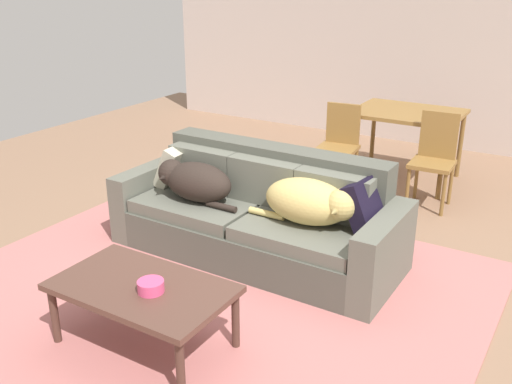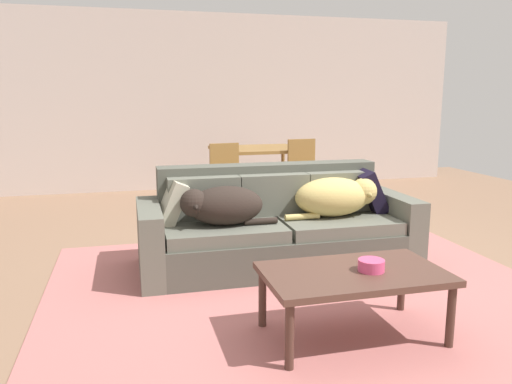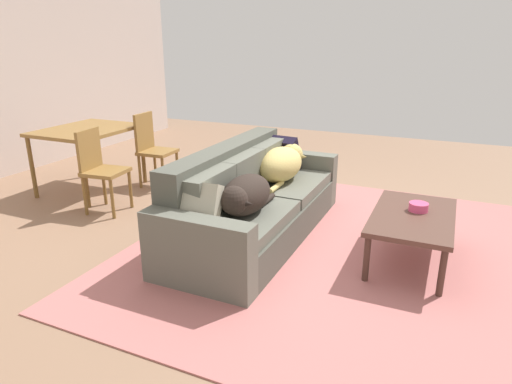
% 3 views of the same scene
% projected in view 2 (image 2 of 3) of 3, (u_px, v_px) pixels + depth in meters
% --- Properties ---
extents(ground_plane, '(10.00, 10.00, 0.00)m').
position_uv_depth(ground_plane, '(304.00, 263.00, 4.50)').
color(ground_plane, '#8D6A51').
extents(back_partition, '(8.00, 0.12, 2.70)m').
position_uv_depth(back_partition, '(219.00, 102.00, 8.05)').
color(back_partition, beige).
rests_on(back_partition, ground).
extents(area_rug, '(3.80, 3.30, 0.01)m').
position_uv_depth(area_rug, '(305.00, 294.00, 3.79)').
color(area_rug, '#BA6B68').
rests_on(area_rug, ground).
extents(couch, '(2.35, 0.92, 0.85)m').
position_uv_depth(couch, '(276.00, 228.00, 4.43)').
color(couch, '#4D4E45').
rests_on(couch, ground).
extents(dog_on_left_cushion, '(0.78, 0.36, 0.32)m').
position_uv_depth(dog_on_left_cushion, '(221.00, 205.00, 4.09)').
color(dog_on_left_cushion, '#2C221D').
rests_on(dog_on_left_cushion, couch).
extents(dog_on_right_cushion, '(0.85, 0.40, 0.34)m').
position_uv_depth(dog_on_right_cushion, '(336.00, 196.00, 4.40)').
color(dog_on_right_cushion, tan).
rests_on(dog_on_right_cushion, couch).
extents(throw_pillow_by_left_arm, '(0.27, 0.38, 0.38)m').
position_uv_depth(throw_pillow_by_left_arm, '(171.00, 202.00, 4.21)').
color(throw_pillow_by_left_arm, '#B4AE95').
rests_on(throw_pillow_by_left_arm, couch).
extents(throw_pillow_by_right_arm, '(0.31, 0.41, 0.40)m').
position_uv_depth(throw_pillow_by_right_arm, '(369.00, 191.00, 4.64)').
color(throw_pillow_by_right_arm, black).
rests_on(throw_pillow_by_right_arm, couch).
extents(coffee_table, '(1.09, 0.64, 0.43)m').
position_uv_depth(coffee_table, '(354.00, 278.00, 3.06)').
color(coffee_table, brown).
rests_on(coffee_table, ground).
extents(bowl_on_coffee_table, '(0.16, 0.16, 0.07)m').
position_uv_depth(bowl_on_coffee_table, '(371.00, 265.00, 3.04)').
color(bowl_on_coffee_table, '#EA4C7F').
rests_on(bowl_on_coffee_table, coffee_table).
extents(dining_table, '(1.12, 0.91, 0.78)m').
position_uv_depth(dining_table, '(255.00, 154.00, 6.73)').
color(dining_table, olive).
rests_on(dining_table, ground).
extents(dining_chair_near_left, '(0.44, 0.44, 0.90)m').
position_uv_depth(dining_chair_near_left, '(227.00, 177.00, 6.05)').
color(dining_chair_near_left, olive).
rests_on(dining_chair_near_left, ground).
extents(dining_chair_near_right, '(0.42, 0.42, 0.92)m').
position_uv_depth(dining_chair_near_right, '(304.00, 173.00, 6.33)').
color(dining_chair_near_right, olive).
rests_on(dining_chair_near_right, ground).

